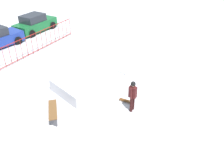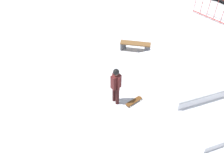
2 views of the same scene
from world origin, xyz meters
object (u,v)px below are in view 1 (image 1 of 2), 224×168
(skate_ramp, at_px, (94,80))
(skateboard, at_px, (126,101))
(park_bench, at_px, (53,111))
(parked_car_green, at_px, (35,24))
(skater, at_px, (133,94))

(skate_ramp, xyz_separation_m, skateboard, (-0.77, -2.46, -0.24))
(park_bench, height_order, parked_car_green, parked_car_green)
(park_bench, bearing_deg, skateboard, -44.04)
(park_bench, xyz_separation_m, parked_car_green, (9.29, 9.55, 0.37))
(skater, distance_m, skateboard, 1.20)
(skater, height_order, skateboard, skater)
(skateboard, xyz_separation_m, park_bench, (-2.80, 2.71, 0.28))
(skateboard, height_order, park_bench, park_bench)
(park_bench, bearing_deg, skate_ramp, -3.99)
(skate_ramp, height_order, park_bench, skate_ramp)
(skater, relative_size, parked_car_green, 0.41)
(skate_ramp, distance_m, skateboard, 2.59)
(skate_ramp, relative_size, park_bench, 4.02)
(skater, height_order, park_bench, skater)
(skate_ramp, distance_m, park_bench, 3.58)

